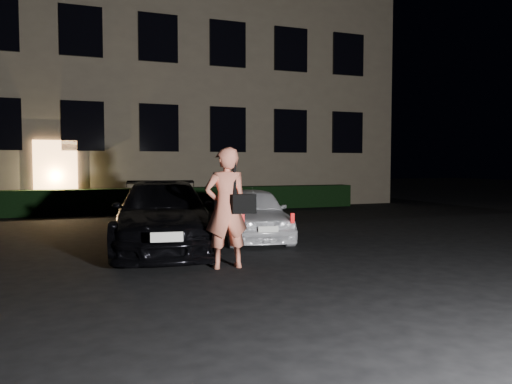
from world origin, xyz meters
name	(u,v)px	position (x,y,z in m)	size (l,w,h in m)	color
ground	(278,272)	(0.00, 0.00, 0.00)	(80.00, 80.00, 0.00)	black
building	(142,64)	(0.00, 14.99, 6.00)	(20.00, 8.11, 12.00)	#6E604F
hedge	(162,200)	(0.00, 10.50, 0.42)	(15.00, 0.70, 0.85)	black
sedan	(163,215)	(-1.33, 2.76, 0.68)	(2.59, 4.91, 1.36)	black
hatch	(252,213)	(0.78, 3.34, 0.59)	(1.95, 3.67, 1.19)	white
man	(227,208)	(-0.68, 0.57, 0.99)	(0.81, 0.47, 1.98)	#E37A5D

